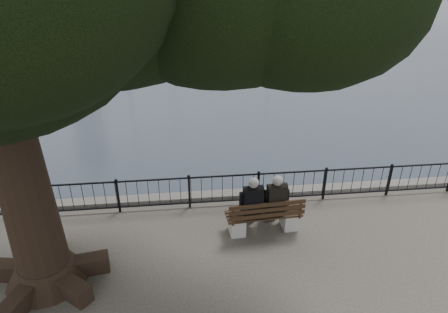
{
  "coord_description": "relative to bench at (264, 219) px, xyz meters",
  "views": [
    {
      "loc": [
        -1.09,
        -7.26,
        6.59
      ],
      "look_at": [
        0.0,
        2.5,
        1.6
      ],
      "focal_mm": 32.0,
      "sensor_mm": 36.0,
      "label": 1
    }
  ],
  "objects": [
    {
      "name": "harbor",
      "position": [
        -0.91,
        1.82,
        -0.87
      ],
      "size": [
        260.0,
        260.0,
        1.2
      ],
      "color": "#565452",
      "rests_on": "ground"
    },
    {
      "name": "railing",
      "position": [
        -0.91,
        1.32,
        0.19
      ],
      "size": [
        22.06,
        0.06,
        1.0
      ],
      "color": "black",
      "rests_on": "ground"
    },
    {
      "name": "bench",
      "position": [
        0.0,
        0.0,
        0.0
      ],
      "size": [
        2.03,
        0.74,
        1.05
      ],
      "color": "#9C9B90",
      "rests_on": "ground"
    },
    {
      "name": "person_left",
      "position": [
        -0.34,
        0.09,
        0.4
      ],
      "size": [
        0.5,
        0.85,
        1.67
      ],
      "color": "black",
      "rests_on": "ground"
    },
    {
      "name": "person_right",
      "position": [
        0.28,
        0.13,
        0.4
      ],
      "size": [
        0.5,
        0.85,
        1.67
      ],
      "color": "black",
      "rests_on": "ground"
    },
    {
      "name": "lion_monument",
      "position": [
        1.09,
        48.77,
        0.68
      ],
      "size": [
        5.52,
        5.52,
        8.26
      ],
      "color": "#565452",
      "rests_on": "ground"
    },
    {
      "name": "sailboat_b",
      "position": [
        -5.84,
        21.53,
        -1.04
      ],
      "size": [
        3.65,
        5.81,
        11.41
      ],
      "color": "silver",
      "rests_on": "ground"
    },
    {
      "name": "sailboat_c",
      "position": [
        4.78,
        21.76,
        -1.06
      ],
      "size": [
        1.82,
        4.92,
        9.69
      ],
      "color": "silver",
      "rests_on": "ground"
    },
    {
      "name": "sailboat_e",
      "position": [
        -11.71,
        26.01,
        -0.97
      ],
      "size": [
        2.61,
        5.97,
        14.15
      ],
      "color": "silver",
      "rests_on": "ground"
    },
    {
      "name": "sailboat_f",
      "position": [
        -2.61,
        28.39,
        -1.04
      ],
      "size": [
        1.92,
        6.08,
        11.93
      ],
      "color": "silver",
      "rests_on": "ground"
    },
    {
      "name": "sailboat_h",
      "position": [
        -3.49,
        39.18,
        -1.01
      ],
      "size": [
        2.04,
        5.65,
        12.5
      ],
      "color": "silver",
      "rests_on": "ground"
    }
  ]
}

